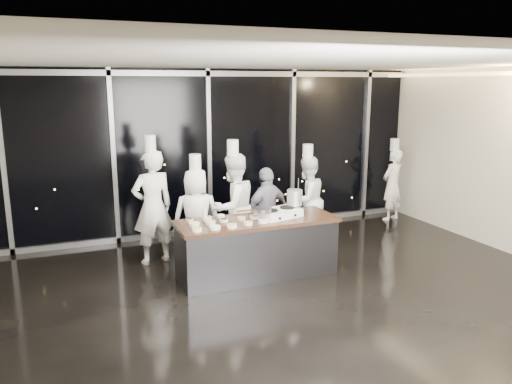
{
  "coord_description": "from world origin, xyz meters",
  "views": [
    {
      "loc": [
        -2.73,
        -5.88,
        2.93
      ],
      "look_at": [
        0.11,
        1.2,
        1.26
      ],
      "focal_mm": 35.0,
      "sensor_mm": 36.0,
      "label": 1
    }
  ],
  "objects_px": {
    "stock_pot": "(295,197)",
    "chef_right": "(307,199)",
    "chef_left": "(197,215)",
    "guest": "(267,212)",
    "chef_far_left": "(153,206)",
    "frying_pan": "(261,210)",
    "stove": "(279,213)",
    "chef_center": "(233,207)",
    "chef_side": "(392,184)",
    "demo_counter": "(257,247)"
  },
  "relations": [
    {
      "from": "chef_right",
      "to": "chef_side",
      "type": "distance_m",
      "value": 2.55
    },
    {
      "from": "guest",
      "to": "frying_pan",
      "type": "bearing_deg",
      "value": 45.2
    },
    {
      "from": "stock_pot",
      "to": "guest",
      "type": "relative_size",
      "value": 0.16
    },
    {
      "from": "frying_pan",
      "to": "stock_pot",
      "type": "bearing_deg",
      "value": -0.37
    },
    {
      "from": "frying_pan",
      "to": "guest",
      "type": "xyz_separation_m",
      "value": [
        0.49,
        0.91,
        -0.3
      ]
    },
    {
      "from": "chef_right",
      "to": "frying_pan",
      "type": "bearing_deg",
      "value": 23.9
    },
    {
      "from": "stove",
      "to": "frying_pan",
      "type": "distance_m",
      "value": 0.35
    },
    {
      "from": "chef_far_left",
      "to": "chef_left",
      "type": "xyz_separation_m",
      "value": [
        0.66,
        -0.27,
        -0.16
      ]
    },
    {
      "from": "demo_counter",
      "to": "frying_pan",
      "type": "relative_size",
      "value": 4.29
    },
    {
      "from": "stove",
      "to": "frying_pan",
      "type": "bearing_deg",
      "value": 176.67
    },
    {
      "from": "stock_pot",
      "to": "chef_right",
      "type": "distance_m",
      "value": 1.4
    },
    {
      "from": "chef_far_left",
      "to": "guest",
      "type": "bearing_deg",
      "value": 158.48
    },
    {
      "from": "guest",
      "to": "chef_left",
      "type": "bearing_deg",
      "value": -18.92
    },
    {
      "from": "demo_counter",
      "to": "chef_side",
      "type": "bearing_deg",
      "value": 25.97
    },
    {
      "from": "chef_left",
      "to": "chef_center",
      "type": "relative_size",
      "value": 0.9
    },
    {
      "from": "stove",
      "to": "stock_pot",
      "type": "xyz_separation_m",
      "value": [
        0.32,
        0.1,
        0.2
      ]
    },
    {
      "from": "chef_far_left",
      "to": "chef_right",
      "type": "distance_m",
      "value": 2.85
    },
    {
      "from": "stove",
      "to": "frying_pan",
      "type": "height_order",
      "value": "frying_pan"
    },
    {
      "from": "guest",
      "to": "chef_side",
      "type": "distance_m",
      "value": 3.56
    },
    {
      "from": "demo_counter",
      "to": "frying_pan",
      "type": "distance_m",
      "value": 0.62
    },
    {
      "from": "chef_right",
      "to": "chef_side",
      "type": "height_order",
      "value": "chef_right"
    },
    {
      "from": "frying_pan",
      "to": "chef_side",
      "type": "height_order",
      "value": "chef_side"
    },
    {
      "from": "chef_far_left",
      "to": "chef_right",
      "type": "relative_size",
      "value": 1.15
    },
    {
      "from": "stove",
      "to": "chef_right",
      "type": "bearing_deg",
      "value": 32.31
    },
    {
      "from": "demo_counter",
      "to": "chef_center",
      "type": "relative_size",
      "value": 1.21
    },
    {
      "from": "frying_pan",
      "to": "guest",
      "type": "bearing_deg",
      "value": 46.55
    },
    {
      "from": "demo_counter",
      "to": "stove",
      "type": "xyz_separation_m",
      "value": [
        0.37,
        -0.0,
        0.51
      ]
    },
    {
      "from": "stock_pot",
      "to": "chef_center",
      "type": "xyz_separation_m",
      "value": [
        -0.76,
        0.76,
        -0.25
      ]
    },
    {
      "from": "frying_pan",
      "to": "chef_left",
      "type": "distance_m",
      "value": 1.24
    },
    {
      "from": "frying_pan",
      "to": "chef_right",
      "type": "relative_size",
      "value": 0.31
    },
    {
      "from": "chef_left",
      "to": "frying_pan",
      "type": "bearing_deg",
      "value": 138.57
    },
    {
      "from": "stove",
      "to": "chef_right",
      "type": "height_order",
      "value": "chef_right"
    },
    {
      "from": "chef_far_left",
      "to": "chef_center",
      "type": "bearing_deg",
      "value": 154.79
    },
    {
      "from": "stove",
      "to": "chef_side",
      "type": "relative_size",
      "value": 0.42
    },
    {
      "from": "guest",
      "to": "chef_right",
      "type": "distance_m",
      "value": 1.02
    },
    {
      "from": "frying_pan",
      "to": "chef_right",
      "type": "distance_m",
      "value": 1.94
    },
    {
      "from": "stock_pot",
      "to": "stove",
      "type": "bearing_deg",
      "value": -162.5
    },
    {
      "from": "stock_pot",
      "to": "chef_far_left",
      "type": "height_order",
      "value": "chef_far_left"
    },
    {
      "from": "stock_pot",
      "to": "chef_left",
      "type": "bearing_deg",
      "value": 150.07
    },
    {
      "from": "demo_counter",
      "to": "guest",
      "type": "xyz_separation_m",
      "value": [
        0.53,
        0.84,
        0.31
      ]
    },
    {
      "from": "stock_pot",
      "to": "chef_side",
      "type": "xyz_separation_m",
      "value": [
        3.24,
        1.81,
        -0.36
      ]
    },
    {
      "from": "demo_counter",
      "to": "stove",
      "type": "distance_m",
      "value": 0.63
    },
    {
      "from": "demo_counter",
      "to": "stove",
      "type": "relative_size",
      "value": 3.31
    },
    {
      "from": "chef_left",
      "to": "chef_side",
      "type": "xyz_separation_m",
      "value": [
        4.63,
        1.01,
        -0.01
      ]
    },
    {
      "from": "chef_left",
      "to": "guest",
      "type": "xyz_separation_m",
      "value": [
        1.24,
        -0.06,
        -0.04
      ]
    },
    {
      "from": "guest",
      "to": "chef_far_left",
      "type": "bearing_deg",
      "value": -26.19
    },
    {
      "from": "chef_center",
      "to": "chef_side",
      "type": "distance_m",
      "value": 4.14
    },
    {
      "from": "stove",
      "to": "chef_side",
      "type": "distance_m",
      "value": 4.04
    },
    {
      "from": "frying_pan",
      "to": "stock_pot",
      "type": "distance_m",
      "value": 0.67
    },
    {
      "from": "chef_far_left",
      "to": "chef_side",
      "type": "height_order",
      "value": "chef_far_left"
    }
  ]
}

